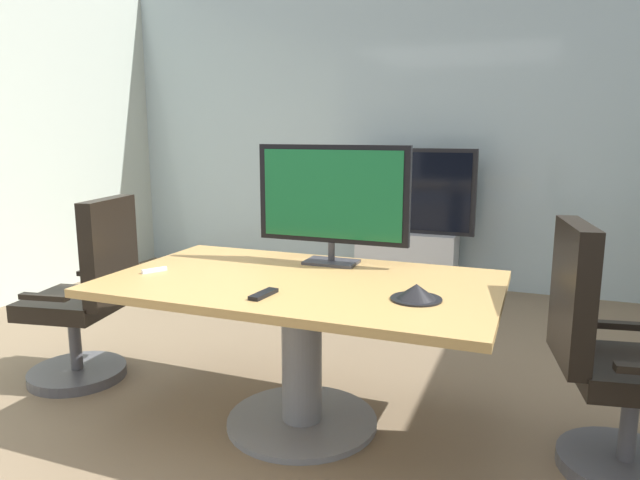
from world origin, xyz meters
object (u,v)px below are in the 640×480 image
office_chair_right (610,371)px  conference_phone (416,293)px  wall_display_unit (407,244)px  office_chair_left (87,306)px  conference_table (302,319)px  tv_monitor (332,197)px  remote_control (264,294)px

office_chair_right → conference_phone: (-0.79, -0.24, 0.33)m
wall_display_unit → conference_phone: wall_display_unit is taller
office_chair_left → wall_display_unit: 2.92m
conference_table → wall_display_unit: 2.64m
office_chair_left → office_chair_right: bearing=81.7°
tv_monitor → wall_display_unit: (-0.09, 2.26, -0.67)m
office_chair_right → tv_monitor: (-1.36, 0.27, 0.66)m
conference_table → conference_phone: conference_phone is taller
office_chair_left → wall_display_unit: size_ratio=0.83×
conference_table → office_chair_right: office_chair_right is taller
remote_control → tv_monitor: bearing=91.2°
office_chair_right → wall_display_unit: (-1.45, 2.54, -0.01)m
tv_monitor → remote_control: bearing=-94.9°
conference_table → tv_monitor: (0.02, 0.38, 0.56)m
wall_display_unit → remote_control: wall_display_unit is taller
office_chair_left → conference_table: bearing=78.8°
conference_phone → remote_control: conference_phone is taller
conference_table → tv_monitor: tv_monitor is taller
office_chair_right → wall_display_unit: bearing=19.9°
office_chair_left → conference_phone: office_chair_left is taller
wall_display_unit → conference_phone: (0.66, -2.78, 0.34)m
tv_monitor → office_chair_right: bearing=-11.4°
office_chair_right → wall_display_unit: 2.92m
office_chair_left → remote_control: (1.34, -0.35, 0.31)m
office_chair_left → conference_phone: size_ratio=4.95×
office_chair_left → office_chair_right: 2.76m
office_chair_left → wall_display_unit: bearing=143.5°
office_chair_left → office_chair_right: size_ratio=1.00×
conference_table → conference_phone: size_ratio=8.52×
wall_display_unit → office_chair_right: bearing=-60.2°
office_chair_left → tv_monitor: 1.58m
office_chair_right → remote_control: (-1.42, -0.43, 0.31)m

